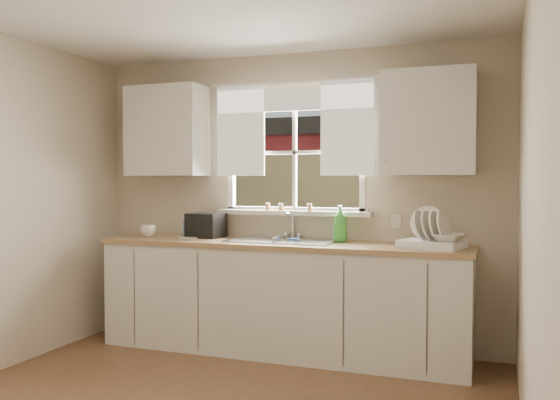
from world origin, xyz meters
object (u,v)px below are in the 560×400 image
(black_appliance, at_px, (206,225))
(cup, at_px, (148,231))
(soap_bottle_a, at_px, (340,224))
(dish_rack, at_px, (431,238))

(black_appliance, bearing_deg, cup, -161.48)
(soap_bottle_a, bearing_deg, dish_rack, -13.99)
(dish_rack, xyz_separation_m, black_appliance, (-1.93, 0.14, 0.03))
(dish_rack, xyz_separation_m, cup, (-2.44, 0.02, -0.02))
(soap_bottle_a, distance_m, black_appliance, 1.20)
(black_appliance, bearing_deg, dish_rack, 0.63)
(dish_rack, relative_size, black_appliance, 1.76)
(cup, distance_m, black_appliance, 0.53)
(soap_bottle_a, height_order, black_appliance, soap_bottle_a)
(soap_bottle_a, height_order, cup, soap_bottle_a)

